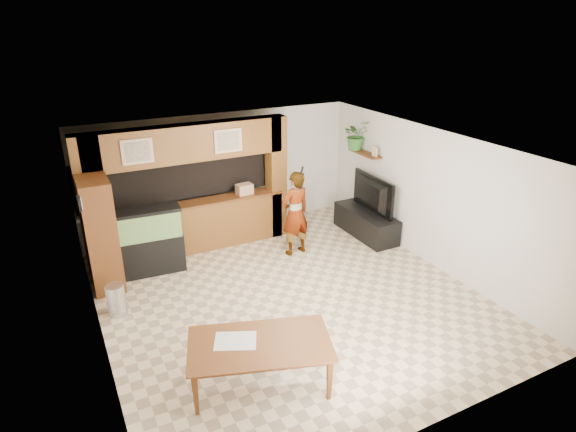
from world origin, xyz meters
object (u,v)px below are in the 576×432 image
pantry_cabinet (101,235)px  aquarium (151,242)px  television (368,194)px  person (295,213)px  dining_table (261,365)px

pantry_cabinet → aquarium: 0.94m
aquarium → television: size_ratio=0.94×
person → television: bearing=172.1°
pantry_cabinet → dining_table: (1.40, -3.54, -0.68)m
pantry_cabinet → person: pantry_cabinet is taller
person → dining_table: (-2.17, -3.15, -0.54)m
pantry_cabinet → dining_table: size_ratio=1.10×
television → dining_table: (-3.95, -3.21, -0.62)m
pantry_cabinet → aquarium: bearing=9.0°
pantry_cabinet → aquarium: pantry_cabinet is taller
aquarium → person: (2.72, -0.53, 0.25)m
pantry_cabinet → television: bearing=-3.6°
aquarium → dining_table: (0.55, -3.67, -0.30)m
pantry_cabinet → television: size_ratio=1.48×
dining_table → television: bearing=57.4°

